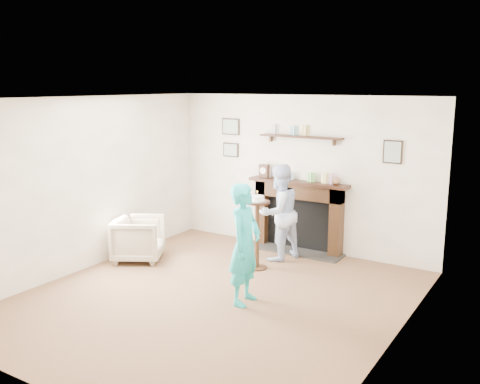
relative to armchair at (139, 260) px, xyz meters
name	(u,v)px	position (x,y,z in m)	size (l,w,h in m)	color
ground	(214,298)	(1.85, -0.65, 0.00)	(5.00, 5.00, 0.00)	brown
room_shell	(243,165)	(1.85, 0.04, 1.62)	(4.54, 5.02, 2.52)	beige
armchair	(139,260)	(0.00, 0.00, 0.00)	(0.71, 0.74, 0.67)	tan
man	(278,259)	(1.81, 1.17, 0.00)	(0.72, 0.56, 1.48)	#A2B7CB
woman	(245,302)	(2.24, -0.54, 0.00)	(0.55, 0.36, 1.50)	#21BE9F
pedestal_table	(257,221)	(1.74, 0.63, 0.71)	(0.36, 0.36, 1.16)	black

